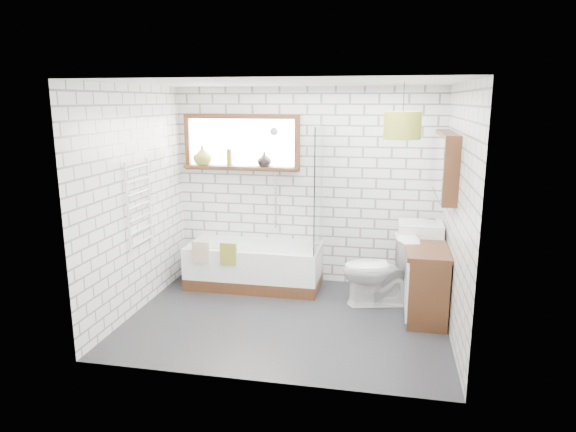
% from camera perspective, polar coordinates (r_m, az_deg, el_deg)
% --- Properties ---
extents(floor, '(3.40, 2.60, 0.01)m').
position_cam_1_polar(floor, '(5.72, -0.15, -11.37)').
color(floor, black).
rests_on(floor, ground).
extents(ceiling, '(3.40, 2.60, 0.01)m').
position_cam_1_polar(ceiling, '(5.22, -0.17, 14.66)').
color(ceiling, white).
rests_on(ceiling, ground).
extents(wall_back, '(3.40, 0.01, 2.50)m').
position_cam_1_polar(wall_back, '(6.59, 2.08, 3.30)').
color(wall_back, white).
rests_on(wall_back, ground).
extents(wall_front, '(3.40, 0.01, 2.50)m').
position_cam_1_polar(wall_front, '(4.09, -3.77, -2.59)').
color(wall_front, white).
rests_on(wall_front, ground).
extents(wall_left, '(0.01, 2.60, 2.50)m').
position_cam_1_polar(wall_left, '(5.90, -16.62, 1.65)').
color(wall_left, white).
rests_on(wall_left, ground).
extents(wall_right, '(0.01, 2.60, 2.50)m').
position_cam_1_polar(wall_right, '(5.27, 18.32, 0.26)').
color(wall_right, white).
rests_on(wall_right, ground).
extents(window, '(1.52, 0.16, 0.68)m').
position_cam_1_polar(window, '(6.67, -5.24, 8.13)').
color(window, '#381D0F').
rests_on(window, wall_back).
extents(towel_radiator, '(0.06, 0.52, 1.00)m').
position_cam_1_polar(towel_radiator, '(5.89, -16.20, 1.16)').
color(towel_radiator, white).
rests_on(towel_radiator, wall_left).
extents(mirror_cabinet, '(0.16, 1.20, 0.70)m').
position_cam_1_polar(mirror_cabinet, '(5.79, 17.07, 5.43)').
color(mirror_cabinet, '#381D0F').
rests_on(mirror_cabinet, wall_right).
extents(shower_riser, '(0.02, 0.02, 1.30)m').
position_cam_1_polar(shower_riser, '(6.61, -1.41, 4.20)').
color(shower_riser, silver).
rests_on(shower_riser, wall_back).
extents(bathtub, '(1.67, 0.74, 0.54)m').
position_cam_1_polar(bathtub, '(6.60, -3.75, -5.49)').
color(bathtub, white).
rests_on(bathtub, floor).
extents(shower_screen, '(0.02, 0.72, 1.50)m').
position_cam_1_polar(shower_screen, '(6.19, 3.44, 3.05)').
color(shower_screen, white).
rests_on(shower_screen, bathtub).
extents(towel_green, '(0.20, 0.05, 0.27)m').
position_cam_1_polar(towel_green, '(6.24, -6.66, -4.19)').
color(towel_green, olive).
rests_on(towel_green, bathtub).
extents(towel_beige, '(0.21, 0.05, 0.27)m').
position_cam_1_polar(towel_beige, '(6.36, -9.69, -3.98)').
color(towel_beige, tan).
rests_on(towel_beige, bathtub).
extents(vanity, '(0.44, 1.37, 0.78)m').
position_cam_1_polar(vanity, '(6.06, 14.96, -6.37)').
color(vanity, '#381D0F').
rests_on(vanity, floor).
extents(basin, '(0.51, 0.44, 0.15)m').
position_cam_1_polar(basin, '(6.21, 14.49, -1.39)').
color(basin, white).
rests_on(basin, vanity).
extents(tap, '(0.04, 0.04, 0.14)m').
position_cam_1_polar(tap, '(6.21, 15.99, -1.02)').
color(tap, silver).
rests_on(tap, vanity).
extents(toilet, '(0.63, 0.90, 0.83)m').
position_cam_1_polar(toilet, '(6.04, 10.01, -5.94)').
color(toilet, white).
rests_on(toilet, floor).
extents(vase_olive, '(0.31, 0.31, 0.25)m').
position_cam_1_polar(vase_olive, '(6.82, -9.47, 6.48)').
color(vase_olive, olive).
rests_on(vase_olive, window).
extents(vase_dark, '(0.24, 0.24, 0.19)m').
position_cam_1_polar(vase_dark, '(6.58, -2.66, 6.13)').
color(vase_dark, black).
rests_on(vase_dark, window).
extents(bottle, '(0.08, 0.08, 0.22)m').
position_cam_1_polar(bottle, '(6.71, -6.53, 6.31)').
color(bottle, olive).
rests_on(bottle, window).
extents(pendant, '(0.35, 0.35, 0.26)m').
position_cam_1_polar(pendant, '(5.00, 12.59, 9.80)').
color(pendant, olive).
rests_on(pendant, ceiling).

